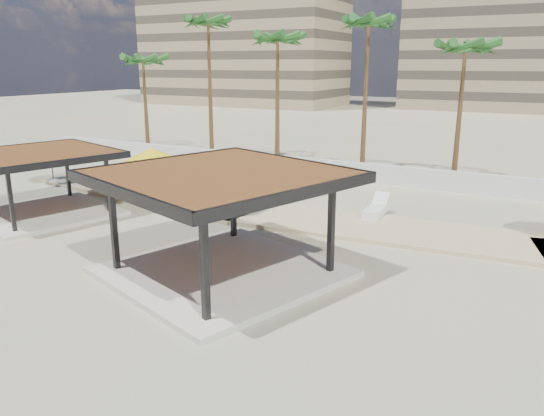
{
  "coord_description": "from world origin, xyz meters",
  "views": [
    {
      "loc": [
        8.25,
        -14.68,
        7.06
      ],
      "look_at": [
        -1.58,
        3.54,
        1.4
      ],
      "focal_mm": 35.0,
      "sensor_mm": 36.0,
      "label": 1
    }
  ],
  "objects_px": {
    "lounger_b": "(376,210)",
    "lounger_a": "(219,207)",
    "pavilion_west": "(42,177)",
    "pavilion_central": "(221,214)",
    "umbrella_a": "(50,146)"
  },
  "relations": [
    {
      "from": "lounger_b",
      "to": "lounger_a",
      "type": "bearing_deg",
      "value": 111.44
    },
    {
      "from": "pavilion_west",
      "to": "lounger_b",
      "type": "height_order",
      "value": "pavilion_west"
    },
    {
      "from": "pavilion_central",
      "to": "lounger_a",
      "type": "height_order",
      "value": "pavilion_central"
    },
    {
      "from": "lounger_b",
      "to": "umbrella_a",
      "type": "bearing_deg",
      "value": 94.33
    },
    {
      "from": "pavilion_west",
      "to": "lounger_a",
      "type": "distance_m",
      "value": 8.51
    },
    {
      "from": "umbrella_a",
      "to": "lounger_a",
      "type": "height_order",
      "value": "umbrella_a"
    },
    {
      "from": "pavilion_central",
      "to": "umbrella_a",
      "type": "xyz_separation_m",
      "value": [
        -16.95,
        7.1,
        0.11
      ]
    },
    {
      "from": "pavilion_west",
      "to": "umbrella_a",
      "type": "bearing_deg",
      "value": 154.3
    },
    {
      "from": "pavilion_west",
      "to": "umbrella_a",
      "type": "distance_m",
      "value": 7.16
    },
    {
      "from": "pavilion_west",
      "to": "lounger_b",
      "type": "distance_m",
      "value": 15.92
    },
    {
      "from": "lounger_a",
      "to": "lounger_b",
      "type": "xyz_separation_m",
      "value": [
        6.87,
        2.99,
        0.02
      ]
    },
    {
      "from": "pavilion_west",
      "to": "lounger_a",
      "type": "height_order",
      "value": "pavilion_west"
    },
    {
      "from": "pavilion_central",
      "to": "lounger_a",
      "type": "distance_m",
      "value": 7.88
    },
    {
      "from": "umbrella_a",
      "to": "lounger_b",
      "type": "xyz_separation_m",
      "value": [
        19.45,
        2.19,
        -1.9
      ]
    },
    {
      "from": "lounger_a",
      "to": "lounger_b",
      "type": "distance_m",
      "value": 7.49
    }
  ]
}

